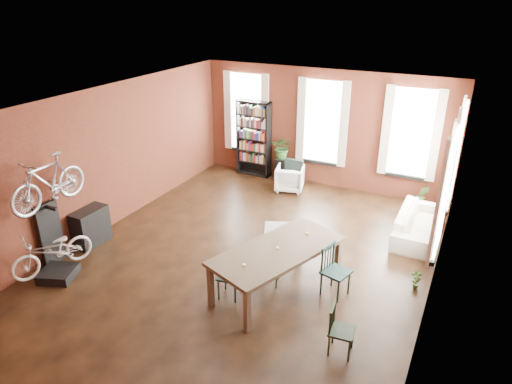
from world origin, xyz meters
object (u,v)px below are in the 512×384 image
Objects in this scene: dining_chair_a at (230,276)px; dining_chair_b at (270,265)px; bookshelf at (254,139)px; bike_trainer at (59,274)px; plant_stand at (281,169)px; white_armchair at (290,177)px; console_table at (91,227)px; bicycle_floor at (49,234)px; dining_table at (277,269)px; dining_chair_c at (342,331)px; cream_sofa at (418,219)px; dining_chair_d at (336,272)px.

dining_chair_a is 1.06× the size of dining_chair_b.
bookshelf reaches higher than bike_trainer.
plant_stand is at bearing -175.17° from dining_chair_b.
white_armchair is (-0.91, 4.87, -0.05)m from dining_chair_a.
bicycle_floor is at bearing -74.51° from console_table.
dining_table is at bearing -58.76° from bookshelf.
bicycle_floor is at bearing -105.83° from plant_stand.
bookshelf reaches higher than dining_chair_c.
bookshelf is 6.61m from bike_trainer.
dining_chair_b is (0.46, 0.68, -0.02)m from dining_chair_a.
cream_sofa is (2.63, 3.78, -0.01)m from dining_chair_a.
console_table reaches higher than white_armchair.
cream_sofa is (1.97, 3.22, -0.02)m from dining_table.
cream_sofa is at bearing 128.32° from dining_chair_b.
dining_table is 3.84× the size of plant_stand.
dining_chair_d is 5.29m from console_table.
white_armchair is 0.36× the size of cream_sofa.
cream_sofa is (0.45, 4.24, 0.01)m from dining_chair_c.
dining_table reaches higher than plant_stand.
dining_chair_d reaches higher than dining_table.
white_armchair is 6.34m from bicycle_floor.
plant_stand is at bearing 67.09° from console_table.
bookshelf reaches higher than console_table.
dining_chair_d is at bearing 21.06° from bike_trainer.
bicycle_floor reaches higher than cream_sofa.
bookshelf is 1.45× the size of bicycle_floor.
dining_chair_c is at bearing 23.83° from bicycle_floor.
bookshelf is 1.19m from plant_stand.
cream_sofa is 3.43× the size of bike_trainer.
dining_table is 5.79m from bookshelf.
dining_table is 4.27m from console_table.
dining_chair_a reaches higher than dining_chair_c.
dining_chair_c is 1.08× the size of white_armchair.
console_table is at bearing 106.96° from bike_trainer.
dining_chair_a is 3.61m from console_table.
plant_stand is (-1.42, 5.44, -0.10)m from dining_chair_a.
dining_chair_a is at bearing 72.26° from dining_chair_c.
bookshelf is (-4.50, 5.94, 0.70)m from dining_chair_c.
plant_stand is (0.90, -0.05, -0.78)m from bookshelf.
console_table is at bearing 45.06° from white_armchair.
bicycle_floor is (0.35, -1.28, 0.54)m from console_table.
dining_chair_a reaches higher than white_armchair.
bike_trainer is at bearing 129.23° from cream_sofa.
bike_trainer is at bearing -105.58° from plant_stand.
dining_chair_a is at bearing -119.21° from dining_table.
cream_sofa is (3.54, -1.09, 0.03)m from white_armchair.
console_table is 1.23× the size of plant_stand.
dining_chair_b is 0.83× the size of dining_chair_d.
dining_chair_a reaches higher than cream_sofa.
cream_sofa is at bearing -11.83° from dining_chair_c.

